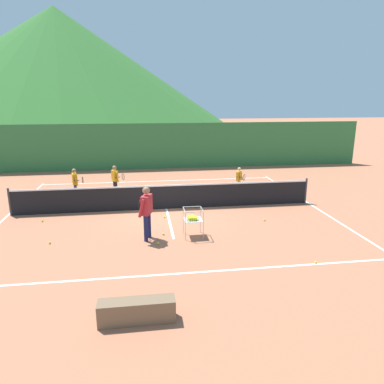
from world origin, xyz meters
The scene contains 22 objects.
ground_plane centered at (0.00, 0.00, 0.00)m, with size 120.00×120.00×0.00m, color #A86647.
line_baseline_near centered at (0.00, -5.37, 0.00)m, with size 11.83×0.08×0.01m, color white.
line_baseline_far centered at (0.00, 4.87, 0.00)m, with size 11.83×0.08×0.01m, color white.
line_sideline_west centered at (-5.92, 0.00, 0.00)m, with size 0.08×10.24×0.01m, color white.
line_sideline_east centered at (5.92, 0.00, 0.00)m, with size 0.08×10.24×0.01m, color white.
line_service_center centered at (0.00, 0.00, 0.00)m, with size 0.08×6.26×0.01m, color white.
tennis_net centered at (0.00, 0.00, 0.50)m, with size 11.64×0.08×1.05m.
instructor centered at (-0.80, -3.00, 1.01)m, with size 0.47×0.83×1.68m.
student_0 centered at (-3.76, 1.99, 0.80)m, with size 0.55×0.57×1.33m.
student_1 centered at (-2.09, 2.33, 0.81)m, with size 0.60×0.56×1.35m.
student_2 centered at (3.49, 1.97, 0.72)m, with size 0.40×0.67×1.19m.
ball_cart centered at (0.62, -2.96, 0.60)m, with size 0.58×0.58×0.90m.
tennis_ball_0 centered at (-0.50, -3.47, 0.03)m, with size 0.07×0.07×0.07m, color yellow.
tennis_ball_1 centered at (-3.73, -2.96, 0.03)m, with size 0.07×0.07×0.07m, color yellow.
tennis_ball_2 centered at (-0.15, -1.05, 0.03)m, with size 0.07×0.07×0.07m, color yellow.
tennis_ball_4 centered at (-4.45, -0.89, 0.03)m, with size 0.07×0.07×0.07m, color yellow.
tennis_ball_5 centered at (3.36, -1.90, 0.03)m, with size 0.07×0.07×0.07m, color yellow.
tennis_ball_6 centered at (-0.29, -2.74, 0.03)m, with size 0.07×0.07×0.07m, color yellow.
tennis_ball_7 centered at (3.57, -5.32, 0.03)m, with size 0.07×0.07×0.07m, color yellow.
windscreen_fence centered at (0.00, 8.28, 1.39)m, with size 26.03×0.08×2.78m, color #33753D.
courtside_bench centered at (-1.10, -7.19, 0.23)m, with size 1.50×0.36×0.46m, color brown.
hill_0 centered at (-14.92, 55.30, 9.69)m, with size 58.63×58.63×19.37m, color #2D6628.
Camera 1 is at (-0.89, -13.35, 4.25)m, focal length 33.15 mm.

